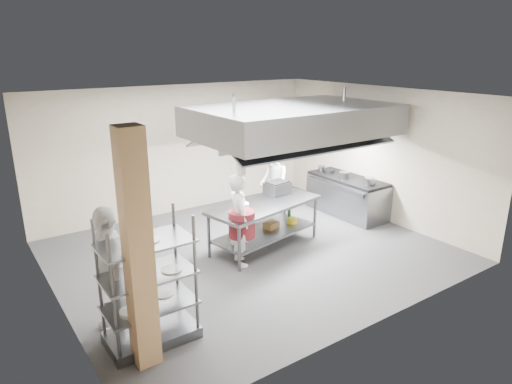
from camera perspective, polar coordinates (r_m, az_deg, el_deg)
floor at (r=8.93m, az=-0.57°, el=-7.52°), size 7.00×7.00×0.00m
ceiling at (r=8.13m, az=-0.64°, el=12.00°), size 7.00×7.00×0.00m
wall_back at (r=10.95m, az=-9.52°, el=5.26°), size 7.00×0.00×7.00m
wall_left at (r=7.15m, az=-24.50°, el=-2.74°), size 0.00×6.00×6.00m
wall_right at (r=10.72m, az=15.11°, el=4.62°), size 0.00×6.00×6.00m
column at (r=5.56m, az=-14.53°, el=-7.33°), size 0.30×0.30×3.00m
exhaust_hood at (r=9.30m, az=4.68°, el=8.92°), size 4.00×2.50×0.60m
hood_strip_a at (r=8.82m, az=0.07°, el=6.39°), size 1.60×0.12×0.04m
hood_strip_b at (r=9.94m, az=8.69°, el=7.47°), size 1.60×0.12×0.04m
wall_shelf at (r=11.68m, az=-1.15°, el=6.26°), size 1.50×0.28×0.04m
island at (r=9.01m, az=1.09°, el=-4.15°), size 2.49×1.41×0.91m
island_worktop at (r=8.86m, az=1.11°, el=-1.60°), size 2.49×1.41×0.06m
island_undershelf at (r=9.07m, az=1.08°, el=-5.06°), size 2.29×1.28×0.04m
pass_rack at (r=6.21m, az=-13.34°, el=-10.77°), size 1.19×0.69×1.78m
cooking_range at (r=11.01m, az=11.28°, el=-0.60°), size 0.80×2.00×0.84m
range_top at (r=10.88m, az=11.42°, el=1.65°), size 0.78×1.96×0.06m
chef_head at (r=8.17m, az=-2.06°, el=-3.49°), size 0.57×0.71×1.71m
chef_line at (r=10.62m, az=2.18°, el=1.29°), size 0.86×0.96×1.63m
chef_plating at (r=6.56m, az=-17.81°, el=-9.27°), size 0.59×1.13×1.84m
griddle at (r=9.42m, az=2.67°, el=0.50°), size 0.53×0.44×0.24m
wicker_basket at (r=9.21m, az=1.91°, el=-4.14°), size 0.34×0.27×0.13m
stockpot at (r=10.72m, az=10.94°, el=2.05°), size 0.24×0.24×0.16m
plate_stack at (r=6.37m, az=-13.14°, el=-13.30°), size 0.28×0.28×0.05m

